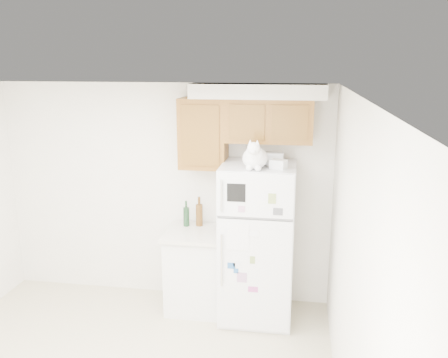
% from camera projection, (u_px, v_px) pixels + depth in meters
% --- Properties ---
extents(room_shell, '(3.84, 4.04, 2.52)m').
position_uv_depth(room_shell, '(116.00, 201.00, 3.68)').
color(room_shell, white).
rests_on(room_shell, ground_plane).
extents(refrigerator, '(0.76, 0.78, 1.70)m').
position_uv_depth(refrigerator, '(257.00, 243.00, 5.03)').
color(refrigerator, white).
rests_on(refrigerator, ground_plane).
extents(base_counter, '(0.64, 0.64, 0.92)m').
position_uv_depth(base_counter, '(196.00, 269.00, 5.30)').
color(base_counter, white).
rests_on(base_counter, ground_plane).
extents(cat, '(0.30, 0.44, 0.31)m').
position_uv_depth(cat, '(255.00, 157.00, 4.61)').
color(cat, white).
rests_on(cat, refrigerator).
extents(storage_box_back, '(0.18, 0.13, 0.10)m').
position_uv_depth(storage_box_back, '(275.00, 157.00, 4.95)').
color(storage_box_back, white).
rests_on(storage_box_back, refrigerator).
extents(storage_box_front, '(0.18, 0.16, 0.09)m').
position_uv_depth(storage_box_front, '(278.00, 164.00, 4.64)').
color(storage_box_front, white).
rests_on(storage_box_front, refrigerator).
extents(bottle_green, '(0.07, 0.07, 0.29)m').
position_uv_depth(bottle_green, '(186.00, 213.00, 5.31)').
color(bottle_green, '#19381E').
rests_on(bottle_green, base_counter).
extents(bottle_amber, '(0.08, 0.08, 0.34)m').
position_uv_depth(bottle_amber, '(199.00, 211.00, 5.31)').
color(bottle_amber, '#593814').
rests_on(bottle_amber, base_counter).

